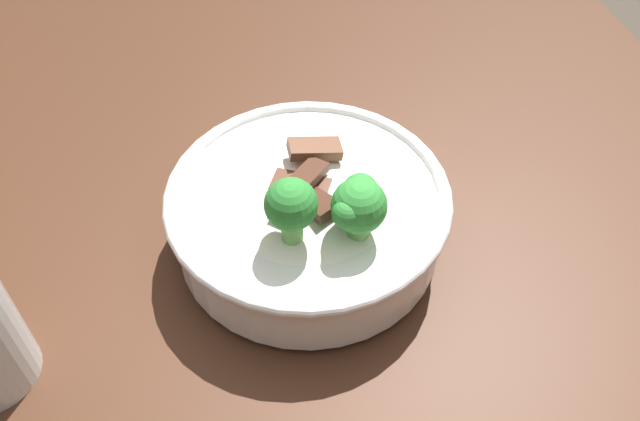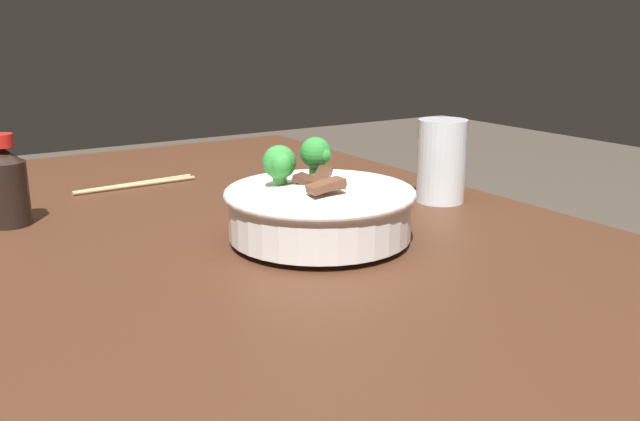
{
  "view_description": "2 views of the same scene",
  "coord_description": "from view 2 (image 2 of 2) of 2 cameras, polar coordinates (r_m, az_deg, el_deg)",
  "views": [
    {
      "loc": [
        -0.25,
        0.12,
        1.24
      ],
      "look_at": [
        0.1,
        0.04,
        0.84
      ],
      "focal_mm": 37.98,
      "sensor_mm": 36.0,
      "label": 1
    },
    {
      "loc": [
        0.82,
        -0.4,
        1.03
      ],
      "look_at": [
        0.11,
        0.06,
        0.8
      ],
      "focal_mm": 38.23,
      "sensor_mm": 36.0,
      "label": 2
    }
  ],
  "objects": [
    {
      "name": "chopsticks_pair",
      "position": [
        1.19,
        -15.2,
        2.1
      ],
      "size": [
        0.03,
        0.21,
        0.01
      ],
      "color": "tan",
      "rests_on": "dining_table"
    },
    {
      "name": "dining_table",
      "position": [
        0.99,
        -6.41,
        -6.68
      ],
      "size": [
        1.28,
        0.83,
        0.76
      ],
      "color": "#472819",
      "rests_on": "ground"
    },
    {
      "name": "rice_bowl",
      "position": [
        0.85,
        -0.08,
        0.28
      ],
      "size": [
        0.24,
        0.24,
        0.13
      ],
      "color": "white",
      "rests_on": "dining_table"
    },
    {
      "name": "soy_sauce_bottle",
      "position": [
        1.01,
        -24.73,
        1.91
      ],
      "size": [
        0.05,
        0.05,
        0.13
      ],
      "color": "black",
      "rests_on": "dining_table"
    },
    {
      "name": "drinking_glass",
      "position": [
        1.06,
        10.1,
        3.77
      ],
      "size": [
        0.07,
        0.07,
        0.13
      ],
      "color": "white",
      "rests_on": "dining_table"
    }
  ]
}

